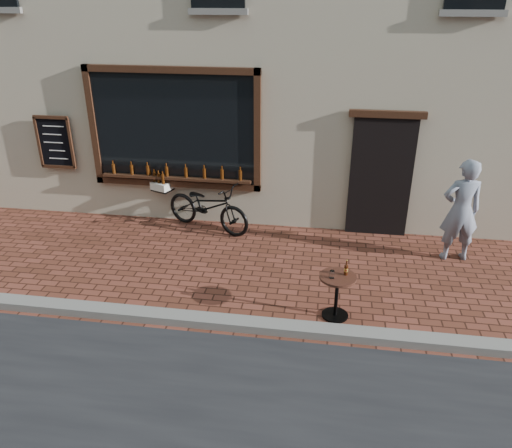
# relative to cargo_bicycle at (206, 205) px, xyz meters

# --- Properties ---
(ground) EXTENTS (90.00, 90.00, 0.00)m
(ground) POSITION_rel_cargo_bicycle_xyz_m (1.28, -3.17, -0.48)
(ground) COLOR #51271A
(ground) RESTS_ON ground
(kerb) EXTENTS (90.00, 0.25, 0.12)m
(kerb) POSITION_rel_cargo_bicycle_xyz_m (1.28, -2.97, -0.42)
(kerb) COLOR slate
(kerb) RESTS_ON ground
(cargo_bicycle) EXTENTS (2.17, 1.30, 1.01)m
(cargo_bicycle) POSITION_rel_cargo_bicycle_xyz_m (0.00, 0.00, 0.00)
(cargo_bicycle) COLOR black
(cargo_bicycle) RESTS_ON ground
(bistro_table) EXTENTS (0.51, 0.51, 0.88)m
(bistro_table) POSITION_rel_cargo_bicycle_xyz_m (2.47, -2.50, -0.02)
(bistro_table) COLOR black
(bistro_table) RESTS_ON ground
(pedestrian) EXTENTS (0.70, 0.52, 1.77)m
(pedestrian) POSITION_rel_cargo_bicycle_xyz_m (4.44, -0.50, 0.40)
(pedestrian) COLOR gray
(pedestrian) RESTS_ON ground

